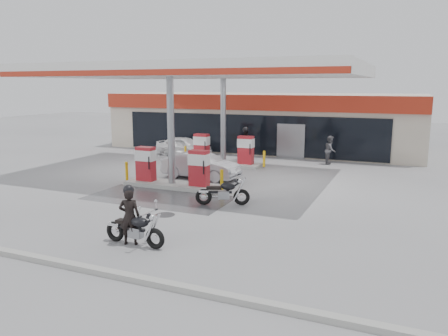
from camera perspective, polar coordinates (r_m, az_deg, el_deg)
The scene contains 16 objects.
ground at distance 18.67m, azimuth -9.84°, elevation -3.71°, with size 90.00×90.00×0.00m, color gray.
wet_patch at distance 18.41m, azimuth -8.53°, elevation -3.88°, with size 6.00×3.00×0.00m, color #4C4C4F.
drain_cover at distance 16.01m, azimuth -7.68°, elevation -6.08°, with size 0.70×0.70×0.01m, color #38383A.
kerb at distance 13.61m, azimuth -26.26°, elevation -9.91°, with size 28.00×0.25×0.15m, color gray.
store_building at distance 32.72m, azimuth 5.43°, elevation 6.15°, with size 22.00×8.22×4.00m.
canopy at distance 22.45m, azimuth -3.19°, elevation 12.42°, with size 16.00×10.02×5.51m.
pump_island_near at distance 20.18m, azimuth -6.83°, elevation -0.47°, with size 5.14×1.30×1.78m.
pump_island_far at distance 25.47m, azimuth -0.10°, elevation 1.95°, with size 5.14×1.30×1.78m.
main_motorcycle at distance 13.11m, azimuth -11.48°, elevation -7.92°, with size 2.06×0.79×1.06m.
biker_main at distance 13.10m, azimuth -12.24°, elevation -6.22°, with size 0.62×0.41×1.70m, color black.
parked_motorcycle at distance 17.03m, azimuth -0.06°, elevation -3.28°, with size 2.04×1.04×1.10m.
sedan_white at distance 29.07m, azimuth -5.26°, elevation 2.88°, with size 1.52×3.78×1.29m, color silver.
attendant at distance 26.54m, azimuth 13.71°, elevation 2.30°, with size 0.82×0.64×1.69m, color #58585D.
hatchback_silver at distance 21.91m, azimuth -3.05°, elevation 0.35°, with size 1.40×4.00×1.32m, color #ADAFB6.
parked_car_left at distance 35.35m, azimuth -10.82°, elevation 4.17°, with size 1.87×4.61×1.34m, color navy.
biker_walking at distance 27.25m, azimuth 2.81°, elevation 3.08°, with size 1.14×0.47×1.95m, color black.
Camera 1 is at (9.92, -15.13, 4.63)m, focal length 35.00 mm.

